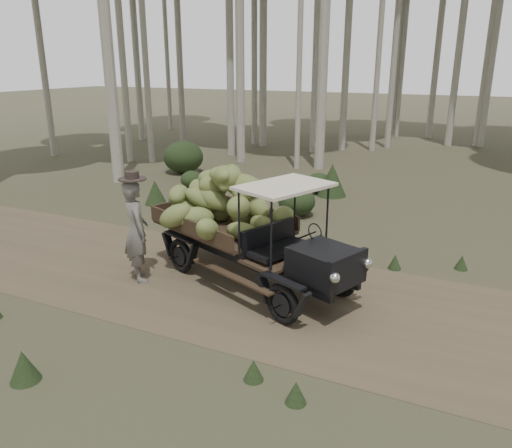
# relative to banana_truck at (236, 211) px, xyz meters

# --- Properties ---
(ground) EXTENTS (120.00, 120.00, 0.00)m
(ground) POSITION_rel_banana_truck_xyz_m (2.64, -0.53, -1.31)
(ground) COLOR #473D2B
(ground) RESTS_ON ground
(dirt_track) EXTENTS (70.00, 4.00, 0.01)m
(dirt_track) POSITION_rel_banana_truck_xyz_m (2.64, -0.53, -1.31)
(dirt_track) COLOR brown
(dirt_track) RESTS_ON ground
(banana_truck) EXTENTS (4.62, 3.00, 2.25)m
(banana_truck) POSITION_rel_banana_truck_xyz_m (0.00, 0.00, 0.00)
(banana_truck) COLOR black
(banana_truck) RESTS_ON ground
(farmer) EXTENTS (0.84, 0.81, 2.11)m
(farmer) POSITION_rel_banana_truck_xyz_m (-1.60, -0.95, -0.32)
(farmer) COLOR #605D58
(farmer) RESTS_ON ground
(undergrowth) EXTENTS (21.06, 19.11, 1.40)m
(undergrowth) POSITION_rel_banana_truck_xyz_m (0.61, 1.42, -0.79)
(undergrowth) COLOR #233319
(undergrowth) RESTS_ON ground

